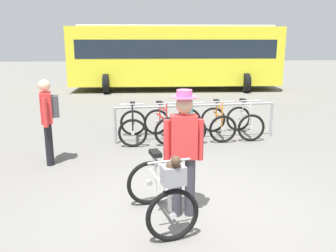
{
  "coord_description": "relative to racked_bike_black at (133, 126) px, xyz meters",
  "views": [
    {
      "loc": [
        -0.65,
        -4.52,
        2.31
      ],
      "look_at": [
        -0.21,
        0.88,
        1.0
      ],
      "focal_mm": 37.19,
      "sensor_mm": 36.0,
      "label": 1
    }
  ],
  "objects": [
    {
      "name": "racked_bike_teal",
      "position": [
        1.39,
        0.13,
        0.0
      ],
      "size": [
        0.72,
        1.14,
        0.98
      ],
      "color": "black",
      "rests_on": "ground"
    },
    {
      "name": "racked_bike_black",
      "position": [
        0.0,
        0.0,
        0.0
      ],
      "size": [
        0.67,
        1.12,
        0.98
      ],
      "color": "black",
      "rests_on": "ground"
    },
    {
      "name": "bike_rack_rail",
      "position": [
        1.52,
        -0.04,
        0.32
      ],
      "size": [
        3.89,
        0.41,
        0.88
      ],
      "color": "#99999E",
      "rests_on": "ground"
    },
    {
      "name": "racked_bike_white",
      "position": [
        2.79,
        0.26,
        0.0
      ],
      "size": [
        0.68,
        1.1,
        0.97
      ],
      "color": "black",
      "rests_on": "ground"
    },
    {
      "name": "racked_bike_red",
      "position": [
        0.7,
        0.06,
        -0.0
      ],
      "size": [
        0.88,
        1.21,
        0.97
      ],
      "color": "black",
      "rests_on": "ground"
    },
    {
      "name": "racked_bike_orange",
      "position": [
        2.09,
        0.19,
        0.0
      ],
      "size": [
        0.68,
        1.1,
        0.97
      ],
      "color": "black",
      "rests_on": "ground"
    },
    {
      "name": "bus_distant",
      "position": [
        1.94,
        9.19,
        1.37
      ],
      "size": [
        10.06,
        3.56,
        3.08
      ],
      "color": "yellow",
      "rests_on": "ground"
    },
    {
      "name": "featured_bicycle",
      "position": [
        0.44,
        -3.99,
        0.12
      ],
      "size": [
        0.9,
        1.25,
        1.09
      ],
      "color": "black",
      "rests_on": "ground"
    },
    {
      "name": "person_with_featured_bike",
      "position": [
        0.74,
        -3.73,
        0.58
      ],
      "size": [
        0.53,
        0.32,
        1.72
      ],
      "color": "#383842",
      "rests_on": "ground"
    },
    {
      "name": "ground_plane",
      "position": [
        0.83,
        -3.55,
        -0.37
      ],
      "size": [
        80.0,
        80.0,
        0.0
      ],
      "primitive_type": "plane",
      "color": "slate"
    },
    {
      "name": "pedestrian_with_backpack",
      "position": [
        -1.57,
        -1.47,
        0.57
      ],
      "size": [
        0.39,
        0.52,
        1.64
      ],
      "color": "black",
      "rests_on": "ground"
    }
  ]
}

